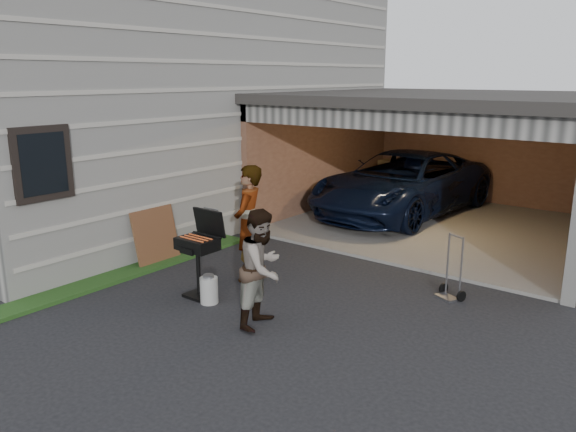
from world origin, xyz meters
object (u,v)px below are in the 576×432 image
object	(u,v)px
bbq_grill	(199,247)
man	(262,268)
woman	(248,223)
minivan	(402,186)
hand_truck	(451,286)
propane_tank	(209,290)
plywood_panel	(156,236)

from	to	relation	value
bbq_grill	man	bearing A→B (deg)	-7.64
woman	man	distance (m)	1.76
bbq_grill	minivan	bearing A→B (deg)	89.15
minivan	hand_truck	distance (m)	5.13
bbq_grill	propane_tank	size ratio (longest dim) A/B	3.33
plywood_panel	hand_truck	xyz separation A→B (m)	(4.77, 1.66, -0.31)
minivan	propane_tank	xyz separation A→B (m)	(0.21, -6.54, -0.53)
hand_truck	minivan	bearing A→B (deg)	148.41
bbq_grill	hand_truck	distance (m)	3.81
propane_tank	plywood_panel	world-z (taller)	plywood_panel
hand_truck	man	bearing A→B (deg)	-100.42
propane_tank	plywood_panel	distance (m)	2.19
man	propane_tank	distance (m)	1.25
man	minivan	bearing A→B (deg)	-0.06
hand_truck	bbq_grill	bearing A→B (deg)	-120.09
woman	plywood_panel	xyz separation A→B (m)	(-1.84, -0.41, -0.45)
bbq_grill	hand_truck	bearing A→B (deg)	36.57
man	bbq_grill	world-z (taller)	man
propane_tank	woman	bearing A→B (deg)	100.52
plywood_panel	bbq_grill	bearing A→B (deg)	-18.62
woman	plywood_panel	world-z (taller)	woman
plywood_panel	hand_truck	distance (m)	5.06
man	plywood_panel	world-z (taller)	man
man	bbq_grill	xyz separation A→B (m)	(-1.40, 0.19, -0.02)
bbq_grill	plywood_panel	world-z (taller)	bbq_grill
propane_tank	plywood_panel	bearing A→B (deg)	160.93
plywood_panel	minivan	bearing A→B (deg)	72.54
bbq_grill	plywood_panel	size ratio (longest dim) A/B	1.31
minivan	woman	xyz separation A→B (m)	(0.00, -5.43, 0.22)
woman	man	world-z (taller)	woman
minivan	woman	world-z (taller)	woman
man	woman	bearing A→B (deg)	36.48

